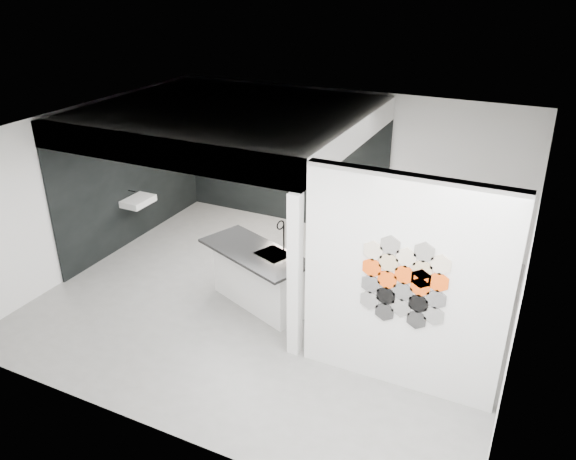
# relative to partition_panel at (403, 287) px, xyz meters

# --- Properties ---
(floor) EXTENTS (7.00, 6.00, 0.01)m
(floor) POSITION_rel_partition_panel_xyz_m (-2.23, 1.00, -1.40)
(floor) COLOR slate
(partition_panel) EXTENTS (2.45, 0.15, 2.80)m
(partition_panel) POSITION_rel_partition_panel_xyz_m (0.00, 0.00, 0.00)
(partition_panel) COLOR silver
(partition_panel) RESTS_ON floor
(bay_clad_back) EXTENTS (4.40, 0.04, 2.35)m
(bay_clad_back) POSITION_rel_partition_panel_xyz_m (-3.52, 3.97, -0.22)
(bay_clad_back) COLOR black
(bay_clad_back) RESTS_ON floor
(bay_clad_left) EXTENTS (0.04, 4.00, 2.35)m
(bay_clad_left) POSITION_rel_partition_panel_xyz_m (-5.70, 2.00, -0.22)
(bay_clad_left) COLOR black
(bay_clad_left) RESTS_ON floor
(bulkhead) EXTENTS (4.40, 4.00, 0.40)m
(bulkhead) POSITION_rel_partition_panel_xyz_m (-3.52, 2.00, 1.15)
(bulkhead) COLOR silver
(bulkhead) RESTS_ON corner_column
(corner_column) EXTENTS (0.16, 0.16, 2.35)m
(corner_column) POSITION_rel_partition_panel_xyz_m (-1.41, 0.00, -0.22)
(corner_column) COLOR silver
(corner_column) RESTS_ON floor
(fascia_beam) EXTENTS (4.40, 0.16, 0.40)m
(fascia_beam) POSITION_rel_partition_panel_xyz_m (-3.52, 0.08, 1.15)
(fascia_beam) COLOR silver
(fascia_beam) RESTS_ON corner_column
(wall_basin) EXTENTS (0.40, 0.60, 0.12)m
(wall_basin) POSITION_rel_partition_panel_xyz_m (-5.46, 1.80, -0.55)
(wall_basin) COLOR silver
(wall_basin) RESTS_ON bay_clad_left
(display_shelf) EXTENTS (3.00, 0.15, 0.04)m
(display_shelf) POSITION_rel_partition_panel_xyz_m (-3.43, 3.87, -0.10)
(display_shelf) COLOR black
(display_shelf) RESTS_ON bay_clad_back
(kitchen_island) EXTENTS (1.98, 1.41, 1.46)m
(kitchen_island) POSITION_rel_partition_panel_xyz_m (-2.41, 0.86, -0.91)
(kitchen_island) COLOR silver
(kitchen_island) RESTS_ON floor
(stockpot) EXTENTS (0.32, 0.32, 0.20)m
(stockpot) POSITION_rel_partition_panel_xyz_m (-4.77, 3.87, 0.02)
(stockpot) COLOR black
(stockpot) RESTS_ON display_shelf
(kettle) EXTENTS (0.26, 0.26, 0.18)m
(kettle) POSITION_rel_partition_panel_xyz_m (-2.44, 3.87, 0.01)
(kettle) COLOR black
(kettle) RESTS_ON display_shelf
(glass_bowl) EXTENTS (0.19, 0.19, 0.10)m
(glass_bowl) POSITION_rel_partition_panel_xyz_m (-2.08, 3.87, -0.03)
(glass_bowl) COLOR gray
(glass_bowl) RESTS_ON display_shelf
(glass_vase) EXTENTS (0.11, 0.11, 0.12)m
(glass_vase) POSITION_rel_partition_panel_xyz_m (-2.08, 3.87, -0.02)
(glass_vase) COLOR gray
(glass_vase) RESTS_ON display_shelf
(bottle_dark) EXTENTS (0.08, 0.08, 0.16)m
(bottle_dark) POSITION_rel_partition_panel_xyz_m (-3.43, 3.87, 0.00)
(bottle_dark) COLOR black
(bottle_dark) RESTS_ON display_shelf
(utensil_cup) EXTENTS (0.10, 0.10, 0.10)m
(utensil_cup) POSITION_rel_partition_panel_xyz_m (-4.28, 3.87, -0.03)
(utensil_cup) COLOR black
(utensil_cup) RESTS_ON display_shelf
(hex_tile_cluster) EXTENTS (1.04, 0.02, 1.16)m
(hex_tile_cluster) POSITION_rel_partition_panel_xyz_m (0.03, -0.09, 0.10)
(hex_tile_cluster) COLOR silver
(hex_tile_cluster) RESTS_ON partition_panel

